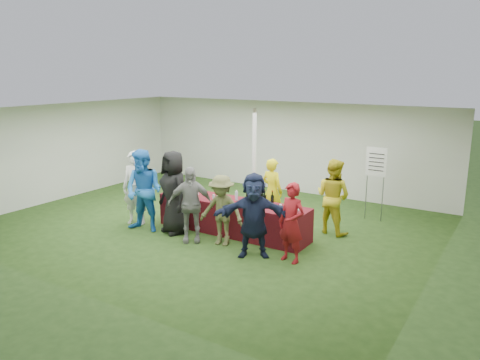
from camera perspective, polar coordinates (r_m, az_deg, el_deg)
The scene contains 18 objects.
ground at distance 11.20m, azimuth -3.64°, elevation -5.51°, with size 60.00×60.00×0.00m, color #284719.
tent at distance 11.56m, azimuth 1.75°, elevation 2.04°, with size 10.00×10.00×10.00m.
serving_table at distance 10.57m, azimuth -0.92°, elevation -4.49°, with size 3.60×0.80×0.75m, color maroon.
wine_bottles at distance 10.24m, azimuth 2.39°, elevation -2.19°, with size 0.66×0.17×0.32m.
wine_glasses at distance 10.39m, azimuth -3.20°, elevation -2.02°, with size 2.80×0.16×0.16m.
water_bottle at distance 10.47m, azimuth -0.43°, elevation -1.93°, with size 0.07×0.07×0.23m.
bar_towel at distance 9.81m, azimuth 6.47°, elevation -3.61°, with size 0.25×0.18×0.03m, color white.
dump_bucket at distance 9.51m, azimuth 6.35°, elevation -3.67°, with size 0.22×0.22×0.18m, color slate.
wine_list_sign at distance 11.70m, azimuth 16.26°, elevation 1.47°, with size 0.50×0.03×1.80m.
staff_pourer at distance 11.17m, azimuth 3.93°, elevation -1.34°, with size 0.58×0.38×1.58m, color yellow.
staff_back at distance 10.63m, azimuth 11.27°, elevation -1.97°, with size 0.83×0.64×1.70m, color gold.
customer_0 at distance 11.34m, azimuth -12.62°, elevation -0.94°, with size 0.64×0.42×1.76m, color silver.
customer_1 at distance 10.76m, azimuth -11.63°, elevation -1.32°, with size 0.91×0.71×1.88m, color blue.
customer_2 at distance 10.53m, azimuth -8.08°, elevation -1.49°, with size 0.92×0.60×1.88m, color black.
customer_3 at distance 9.97m, azimuth -6.09°, elevation -2.99°, with size 0.96×0.40×1.64m, color gray.
customer_4 at distance 9.76m, azimuth -2.26°, elevation -3.71°, with size 0.97×0.56×1.50m, color brown.
customer_5 at distance 9.13m, azimuth 1.70°, elevation -4.31°, with size 1.56×0.50×1.68m, color #161D38.
customer_6 at distance 8.94m, azimuth 6.29°, elevation -5.21°, with size 0.57×0.37×1.55m, color maroon.
Camera 1 is at (6.23, -8.59, 3.58)m, focal length 35.00 mm.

